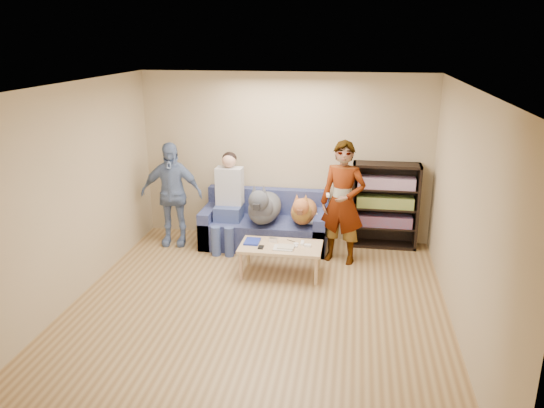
% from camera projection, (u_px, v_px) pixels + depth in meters
% --- Properties ---
extents(ground, '(5.00, 5.00, 0.00)m').
position_uv_depth(ground, '(256.00, 311.00, 6.27)').
color(ground, olive).
rests_on(ground, ground).
extents(ceiling, '(5.00, 5.00, 0.00)m').
position_uv_depth(ceiling, '(254.00, 87.00, 5.48)').
color(ceiling, white).
rests_on(ceiling, ground).
extents(wall_back, '(4.50, 0.00, 4.50)m').
position_uv_depth(wall_back, '(285.00, 157.00, 8.22)').
color(wall_back, tan).
rests_on(wall_back, ground).
extents(wall_front, '(4.50, 0.00, 4.50)m').
position_uv_depth(wall_front, '(185.00, 321.00, 3.52)').
color(wall_front, tan).
rests_on(wall_front, ground).
extents(wall_left, '(0.00, 5.00, 5.00)m').
position_uv_depth(wall_left, '(67.00, 197.00, 6.21)').
color(wall_left, tan).
rests_on(wall_left, ground).
extents(wall_right, '(0.00, 5.00, 5.00)m').
position_uv_depth(wall_right, '(466.00, 217.00, 5.54)').
color(wall_right, tan).
rests_on(wall_right, ground).
extents(blanket, '(0.45, 0.38, 0.16)m').
position_uv_depth(blanket, '(312.00, 218.00, 7.90)').
color(blanket, silver).
rests_on(blanket, sofa).
extents(person_standing_right, '(0.72, 0.56, 1.75)m').
position_uv_depth(person_standing_right, '(343.00, 203.00, 7.40)').
color(person_standing_right, gray).
rests_on(person_standing_right, ground).
extents(person_standing_left, '(0.97, 0.47, 1.61)m').
position_uv_depth(person_standing_left, '(171.00, 194.00, 8.06)').
color(person_standing_left, '#7890C1').
rests_on(person_standing_left, ground).
extents(held_controller, '(0.05, 0.12, 0.03)m').
position_uv_depth(held_controller, '(328.00, 195.00, 7.20)').
color(held_controller, white).
rests_on(held_controller, person_standing_right).
extents(notebook_blue, '(0.20, 0.26, 0.03)m').
position_uv_depth(notebook_blue, '(252.00, 241.00, 7.21)').
color(notebook_blue, '#1C2D9A').
rests_on(notebook_blue, coffee_table).
extents(papers, '(0.26, 0.20, 0.02)m').
position_uv_depth(papers, '(283.00, 248.00, 7.00)').
color(papers, beige).
rests_on(papers, coffee_table).
extents(magazine, '(0.22, 0.17, 0.01)m').
position_uv_depth(magazine, '(286.00, 247.00, 7.01)').
color(magazine, '#C0B49A').
rests_on(magazine, coffee_table).
extents(camera_silver, '(0.11, 0.06, 0.05)m').
position_uv_depth(camera_silver, '(273.00, 240.00, 7.23)').
color(camera_silver, silver).
rests_on(camera_silver, coffee_table).
extents(controller_a, '(0.04, 0.13, 0.03)m').
position_uv_depth(controller_a, '(302.00, 243.00, 7.15)').
color(controller_a, white).
rests_on(controller_a, coffee_table).
extents(controller_b, '(0.09, 0.06, 0.03)m').
position_uv_depth(controller_b, '(308.00, 245.00, 7.07)').
color(controller_b, white).
rests_on(controller_b, coffee_table).
extents(headphone_cup_a, '(0.07, 0.07, 0.02)m').
position_uv_depth(headphone_cup_a, '(295.00, 246.00, 7.06)').
color(headphone_cup_a, silver).
rests_on(headphone_cup_a, coffee_table).
extents(headphone_cup_b, '(0.07, 0.07, 0.02)m').
position_uv_depth(headphone_cup_b, '(296.00, 244.00, 7.13)').
color(headphone_cup_b, white).
rests_on(headphone_cup_b, coffee_table).
extents(pen_orange, '(0.13, 0.06, 0.01)m').
position_uv_depth(pen_orange, '(278.00, 250.00, 6.96)').
color(pen_orange, orange).
rests_on(pen_orange, coffee_table).
extents(pen_black, '(0.13, 0.08, 0.01)m').
position_uv_depth(pen_black, '(291.00, 241.00, 7.26)').
color(pen_black, black).
rests_on(pen_black, coffee_table).
extents(wallet, '(0.07, 0.12, 0.02)m').
position_uv_depth(wallet, '(261.00, 247.00, 7.03)').
color(wallet, black).
rests_on(wallet, coffee_table).
extents(sofa, '(1.90, 0.85, 0.82)m').
position_uv_depth(sofa, '(265.00, 227.00, 8.19)').
color(sofa, '#515B93').
rests_on(sofa, ground).
extents(person_seated, '(0.40, 0.73, 1.47)m').
position_uv_depth(person_seated, '(228.00, 197.00, 8.00)').
color(person_seated, '#3E4D89').
rests_on(person_seated, sofa).
extents(dog_gray, '(0.48, 1.28, 0.70)m').
position_uv_depth(dog_gray, '(264.00, 207.00, 7.88)').
color(dog_gray, '#52565E').
rests_on(dog_gray, sofa).
extents(dog_tan, '(0.39, 1.15, 0.56)m').
position_uv_depth(dog_tan, '(303.00, 211.00, 7.86)').
color(dog_tan, '#C1823B').
rests_on(dog_tan, sofa).
extents(coffee_table, '(1.10, 0.60, 0.42)m').
position_uv_depth(coffee_table, '(281.00, 249.00, 7.12)').
color(coffee_table, '#D3BA82').
rests_on(coffee_table, ground).
extents(bookshelf, '(1.00, 0.34, 1.30)m').
position_uv_depth(bookshelf, '(385.00, 204.00, 8.02)').
color(bookshelf, black).
rests_on(bookshelf, ground).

